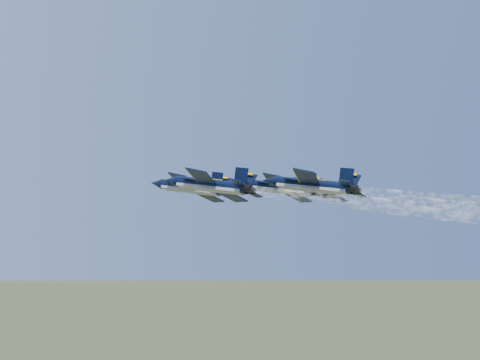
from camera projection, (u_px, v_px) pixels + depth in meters
jet_lead at (189, 187)px, 116.09m from camera, size 11.37×16.21×5.11m
jet_left at (209, 185)px, 102.11m from camera, size 11.37×16.21×5.11m
jet_right at (280, 188)px, 118.04m from camera, size 11.37×16.21×5.11m
jet_slot at (311, 185)px, 103.31m from camera, size 11.37×16.21×5.11m
smoke_trail_lead at (460, 182)px, 91.00m from camera, size 16.27×54.26×2.57m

